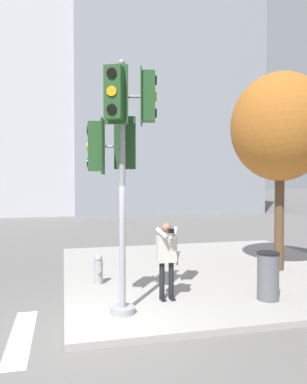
{
  "coord_description": "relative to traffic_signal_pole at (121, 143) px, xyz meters",
  "views": [
    {
      "loc": [
        -0.5,
        -6.22,
        2.63
      ],
      "look_at": [
        1.32,
        1.3,
        2.36
      ],
      "focal_mm": 35.0,
      "sensor_mm": 36.0,
      "label": 1
    }
  ],
  "objects": [
    {
      "name": "person_photographer",
      "position": [
        1.05,
        0.59,
        -2.23
      ],
      "size": [
        0.58,
        0.54,
        1.59
      ],
      "color": "black",
      "rests_on": "sidewalk_corner"
    },
    {
      "name": "traffic_signal_pole",
      "position": [
        0.0,
        0.0,
        0.0
      ],
      "size": [
        1.28,
        1.25,
        4.69
      ],
      "color": "#939399",
      "rests_on": "sidewalk_corner"
    },
    {
      "name": "sidewalk_corner",
      "position": [
        2.95,
        2.88,
        -3.23
      ],
      "size": [
        8.0,
        8.0,
        0.12
      ],
      "color": "#9E9B96",
      "rests_on": "ground_plane"
    },
    {
      "name": "building_left",
      "position": [
        -4.63,
        26.14,
        7.37
      ],
      "size": [
        10.56,
        12.6,
        21.3
      ],
      "color": "#BCBCC1",
      "rests_on": "ground_plane"
    },
    {
      "name": "trash_bin",
      "position": [
        3.07,
        0.06,
        -2.67
      ],
      "size": [
        0.47,
        0.47,
        1.0
      ],
      "color": "#5B5B60",
      "rests_on": "sidewalk_corner"
    },
    {
      "name": "fire_hydrant",
      "position": [
        -0.25,
        2.07,
        -2.82
      ],
      "size": [
        0.21,
        0.27,
        0.71
      ],
      "color": "#99999E",
      "rests_on": "sidewalk_corner"
    },
    {
      "name": "building_right",
      "position": [
        6.76,
        23.44,
        7.36
      ],
      "size": [
        14.26,
        9.85,
        21.28
      ],
      "color": "gray",
      "rests_on": "ground_plane"
    },
    {
      "name": "street_tree",
      "position": [
        4.72,
        2.3,
        0.73
      ],
      "size": [
        2.68,
        2.68,
        5.4
      ],
      "color": "brown",
      "rests_on": "sidewalk_corner"
    },
    {
      "name": "ground_plane",
      "position": [
        -0.55,
        -0.62,
        -3.29
      ],
      "size": [
        160.0,
        160.0,
        0.0
      ],
      "primitive_type": "plane",
      "color": "slate"
    }
  ]
}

